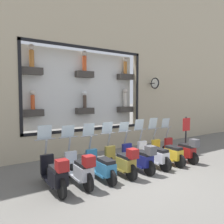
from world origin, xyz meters
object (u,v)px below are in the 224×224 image
Objects in this scene: scooter_olive_4 at (122,161)px; scooter_red_0 at (182,149)px; scooter_teal_5 at (101,166)px; scooter_black_7 at (55,174)px; scooter_white_2 at (154,155)px; scooter_navy_3 at (139,158)px; scooter_silver_6 at (80,169)px; scooter_yellow_1 at (168,153)px; shop_sign_post at (186,135)px.

scooter_red_0 is at bearing -90.13° from scooter_olive_4.
scooter_black_7 reaches higher than scooter_teal_5.
scooter_white_2 reaches higher than scooter_navy_3.
scooter_silver_6 is (0.00, 1.46, 0.01)m from scooter_olive_4.
scooter_olive_4 is 1.00× the size of scooter_teal_5.
scooter_silver_6 is at bearing 89.88° from scooter_red_0.
scooter_yellow_1 is 1.73m from shop_sign_post.
scooter_navy_3 is (0.00, 2.19, 0.01)m from scooter_red_0.
shop_sign_post reaches higher than scooter_silver_6.
scooter_silver_6 is at bearing 89.88° from scooter_navy_3.
scooter_red_0 is 2.19m from scooter_navy_3.
scooter_silver_6 is (-0.06, 2.92, 0.04)m from scooter_white_2.
shop_sign_post is at bearing -82.32° from scooter_olive_4.
scooter_yellow_1 is 1.00× the size of scooter_olive_4.
scooter_black_7 is at bearing 94.83° from shop_sign_post.
scooter_white_2 is at bearing 100.88° from shop_sign_post.
scooter_navy_3 is 1.00× the size of scooter_olive_4.
scooter_teal_5 is at bearing 87.63° from scooter_navy_3.
scooter_red_0 is at bearing -95.27° from scooter_yellow_1.
scooter_yellow_1 is (0.07, 0.73, -0.03)m from scooter_red_0.
shop_sign_post is (0.51, -3.06, 0.43)m from scooter_navy_3.
scooter_yellow_1 is at bearing -88.41° from scooter_olive_4.
scooter_white_2 reaches higher than scooter_red_0.
scooter_white_2 is at bearing -84.94° from scooter_navy_3.
scooter_black_7 is at bearing 89.68° from scooter_silver_6.
scooter_white_2 is 1.00× the size of scooter_navy_3.
scooter_teal_5 is (0.06, 0.73, -0.05)m from scooter_olive_4.
shop_sign_post is at bearing -79.12° from scooter_white_2.
scooter_black_7 is at bearing 89.85° from scooter_red_0.
shop_sign_post reaches higher than scooter_teal_5.
scooter_red_0 is at bearing -92.72° from scooter_white_2.
scooter_navy_3 is 1.00× the size of scooter_black_7.
scooter_silver_6 is 5.29m from shop_sign_post.
scooter_silver_6 reaches higher than scooter_navy_3.
shop_sign_post is (0.51, -3.79, 0.42)m from scooter_olive_4.
scooter_teal_5 reaches higher than scooter_silver_6.
shop_sign_post is (0.52, -0.88, 0.43)m from scooter_red_0.
scooter_black_7 is 1.09× the size of shop_sign_post.
scooter_olive_4 is 1.00× the size of scooter_black_7.
scooter_black_7 is at bearing 89.82° from scooter_olive_4.
scooter_navy_3 is at bearing -92.37° from scooter_teal_5.
shop_sign_post is at bearing -80.49° from scooter_navy_3.
scooter_navy_3 is at bearing -90.12° from scooter_silver_6.
scooter_navy_3 is 1.46m from scooter_teal_5.
scooter_white_2 is 2.19m from scooter_teal_5.
scooter_white_2 reaches higher than shop_sign_post.
scooter_olive_4 is at bearing -90.18° from scooter_black_7.
scooter_teal_5 is at bearing 85.42° from scooter_olive_4.
scooter_black_7 reaches higher than scooter_silver_6.
scooter_olive_4 reaches higher than scooter_navy_3.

